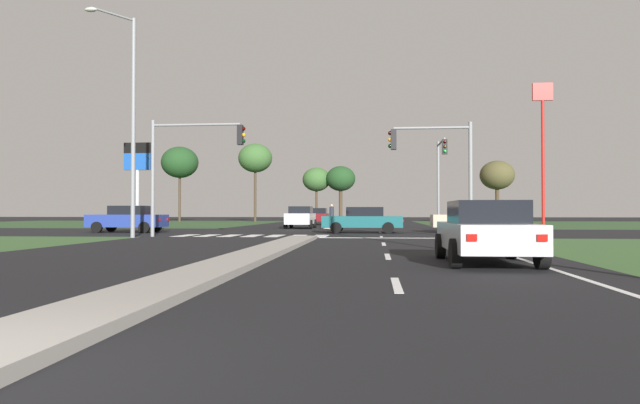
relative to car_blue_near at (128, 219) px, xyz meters
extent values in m
plane|color=black|center=(11.33, 1.03, -0.80)|extent=(200.00, 200.00, 0.00)
cube|color=#2D4C28|center=(-14.17, 25.53, -0.80)|extent=(35.00, 35.00, 0.01)
cube|color=#2D4C28|center=(36.83, 25.53, -0.80)|extent=(35.00, 35.00, 0.01)
cube|color=gray|center=(11.33, -17.97, -0.73)|extent=(1.20, 22.00, 0.14)
cube|color=#ADA89E|center=(11.33, 26.03, -0.73)|extent=(1.20, 36.00, 0.14)
cube|color=silver|center=(14.83, -23.01, -0.80)|extent=(0.14, 2.00, 0.01)
cube|color=silver|center=(14.83, -17.01, -0.80)|extent=(0.14, 2.00, 0.01)
cube|color=silver|center=(14.83, -11.01, -0.80)|extent=(0.14, 2.00, 0.01)
cube|color=silver|center=(14.83, -5.01, -0.80)|extent=(0.14, 2.00, 0.01)
cube|color=silver|center=(14.83, 0.99, -0.80)|extent=(0.14, 2.00, 0.01)
cube|color=silver|center=(18.18, -16.97, -0.80)|extent=(0.14, 24.00, 0.01)
cube|color=silver|center=(15.13, -5.97, -0.80)|extent=(6.40, 0.50, 0.01)
cube|color=silver|center=(4.93, -4.17, -0.80)|extent=(0.70, 2.80, 0.01)
cube|color=silver|center=(6.08, -4.17, -0.80)|extent=(0.70, 2.80, 0.01)
cube|color=silver|center=(7.23, -4.17, -0.80)|extent=(0.70, 2.80, 0.01)
cube|color=silver|center=(8.38, -4.17, -0.80)|extent=(0.70, 2.80, 0.01)
cube|color=silver|center=(9.53, -4.17, -0.80)|extent=(0.70, 2.80, 0.01)
cube|color=silver|center=(10.68, -4.17, -0.80)|extent=(0.70, 2.80, 0.01)
cube|color=silver|center=(11.83, -4.17, -0.80)|extent=(0.70, 2.80, 0.01)
cube|color=navy|center=(-0.03, 0.00, -0.12)|extent=(4.42, 1.81, 0.73)
cube|color=black|center=(0.12, 0.00, 0.51)|extent=(2.03, 1.59, 0.52)
cube|color=red|center=(2.20, -0.69, -0.04)|extent=(0.04, 0.20, 0.14)
cube|color=red|center=(2.20, 0.69, -0.04)|extent=(0.04, 0.20, 0.14)
cylinder|color=black|center=(-1.45, -0.90, -0.48)|extent=(0.64, 0.22, 0.64)
cylinder|color=black|center=(-1.45, 0.90, -0.48)|extent=(0.64, 0.22, 0.64)
cylinder|color=black|center=(1.38, -0.90, -0.48)|extent=(0.64, 0.22, 0.64)
cylinder|color=black|center=(1.38, 0.90, -0.48)|extent=(0.64, 0.22, 0.64)
cube|color=#19565B|center=(13.81, 0.40, -0.16)|extent=(4.55, 1.85, 0.64)
cube|color=black|center=(13.96, 0.40, 0.42)|extent=(2.09, 1.63, 0.52)
cube|color=red|center=(16.10, -0.30, -0.09)|extent=(0.04, 0.20, 0.14)
cube|color=red|center=(16.10, 1.10, -0.09)|extent=(0.04, 0.20, 0.14)
cylinder|color=black|center=(12.35, -0.53, -0.48)|extent=(0.64, 0.22, 0.64)
cylinder|color=black|center=(12.35, 1.33, -0.48)|extent=(0.64, 0.22, 0.64)
cylinder|color=black|center=(15.26, -0.53, -0.48)|extent=(0.64, 0.22, 0.64)
cylinder|color=black|center=(15.26, 1.33, -0.48)|extent=(0.64, 0.22, 0.64)
cube|color=#B7B7BC|center=(17.07, -18.77, -0.17)|extent=(1.78, 4.26, 0.62)
cube|color=black|center=(17.07, -18.92, 0.40)|extent=(1.57, 1.96, 0.52)
cube|color=red|center=(16.40, -20.92, -0.11)|extent=(0.20, 0.04, 0.14)
cube|color=red|center=(17.75, -20.92, -0.11)|extent=(0.20, 0.04, 0.14)
cylinder|color=black|center=(16.18, -17.41, -0.48)|extent=(0.22, 0.64, 0.64)
cylinder|color=black|center=(17.96, -17.41, -0.48)|extent=(0.22, 0.64, 0.64)
cylinder|color=black|center=(16.18, -20.14, -0.48)|extent=(0.22, 0.64, 0.64)
cylinder|color=black|center=(17.96, -20.14, -0.48)|extent=(0.22, 0.64, 0.64)
cube|color=silver|center=(9.09, 9.31, -0.09)|extent=(1.80, 4.45, 0.77)
cube|color=black|center=(9.09, 9.46, 0.55)|extent=(1.59, 2.05, 0.52)
cube|color=red|center=(9.78, 11.56, -0.02)|extent=(0.20, 0.04, 0.14)
cube|color=red|center=(8.41, 11.56, -0.02)|extent=(0.20, 0.04, 0.14)
cylinder|color=black|center=(9.99, 7.89, -0.48)|extent=(0.22, 0.64, 0.64)
cylinder|color=black|center=(8.19, 7.89, -0.48)|extent=(0.22, 0.64, 0.64)
cylinder|color=black|center=(9.99, 10.73, -0.48)|extent=(0.22, 0.64, 0.64)
cylinder|color=black|center=(8.19, 10.73, -0.48)|extent=(0.22, 0.64, 0.64)
cube|color=#BCAD8E|center=(20.01, 1.42, -0.12)|extent=(4.33, 1.79, 0.73)
cube|color=black|center=(20.16, 1.42, 0.51)|extent=(1.99, 1.58, 0.52)
cube|color=red|center=(22.19, 0.74, -0.04)|extent=(0.04, 0.20, 0.14)
cube|color=red|center=(22.19, 2.10, -0.04)|extent=(0.04, 0.20, 0.14)
cylinder|color=black|center=(18.62, 0.52, -0.48)|extent=(0.64, 0.22, 0.64)
cylinder|color=black|center=(18.62, 2.31, -0.48)|extent=(0.64, 0.22, 0.64)
cylinder|color=black|center=(21.39, 0.52, -0.48)|extent=(0.64, 0.22, 0.64)
cylinder|color=black|center=(21.39, 2.31, -0.48)|extent=(0.64, 0.22, 0.64)
cube|color=maroon|center=(9.13, 22.00, -0.11)|extent=(1.87, 4.13, 0.74)
cube|color=black|center=(9.13, 22.15, 0.52)|extent=(1.64, 1.90, 0.52)
cube|color=red|center=(9.84, 24.09, -0.04)|extent=(0.20, 0.04, 0.14)
cube|color=red|center=(8.42, 24.09, -0.04)|extent=(0.20, 0.04, 0.14)
cylinder|color=black|center=(10.06, 20.68, -0.48)|extent=(0.22, 0.64, 0.64)
cylinder|color=black|center=(8.20, 20.68, -0.48)|extent=(0.22, 0.64, 0.64)
cylinder|color=black|center=(10.06, 23.33, -0.48)|extent=(0.22, 0.64, 0.64)
cylinder|color=black|center=(8.20, 23.33, -0.48)|extent=(0.22, 0.64, 0.64)
cylinder|color=gray|center=(3.73, -5.57, 2.04)|extent=(0.18, 0.18, 5.69)
cylinder|color=gray|center=(5.90, -5.57, 4.63)|extent=(4.34, 0.12, 0.12)
cube|color=black|center=(8.07, -5.57, 4.11)|extent=(0.26, 0.32, 0.95)
sphere|color=#360503|center=(8.23, -5.57, 4.41)|extent=(0.20, 0.20, 0.20)
sphere|color=orange|center=(8.23, -5.57, 4.11)|extent=(0.20, 0.20, 0.20)
sphere|color=black|center=(8.23, -5.57, 3.81)|extent=(0.20, 0.20, 0.20)
cylinder|color=gray|center=(18.93, 7.63, 2.25)|extent=(0.18, 0.18, 6.09)
cylinder|color=gray|center=(18.93, 5.82, 5.04)|extent=(0.12, 3.62, 0.12)
cube|color=black|center=(18.93, 4.01, 4.52)|extent=(0.32, 0.26, 0.95)
sphere|color=#360503|center=(18.93, 3.85, 4.82)|extent=(0.20, 0.20, 0.20)
sphere|color=#3A2405|center=(18.93, 3.85, 4.52)|extent=(0.20, 0.20, 0.20)
sphere|color=green|center=(18.93, 3.85, 4.22)|extent=(0.20, 0.20, 0.20)
cylinder|color=gray|center=(18.93, -5.57, 1.89)|extent=(0.18, 0.18, 5.38)
cylinder|color=gray|center=(17.16, -5.57, 4.33)|extent=(3.53, 0.12, 0.12)
cube|color=black|center=(15.39, -5.57, 3.80)|extent=(0.26, 0.32, 0.95)
sphere|color=#360503|center=(15.23, -5.57, 4.10)|extent=(0.20, 0.20, 0.20)
sphere|color=orange|center=(15.23, -5.57, 3.80)|extent=(0.20, 0.20, 0.20)
sphere|color=black|center=(15.23, -5.57, 3.50)|extent=(0.20, 0.20, 0.20)
cylinder|color=gray|center=(3.26, -6.78, 4.35)|extent=(0.20, 0.20, 10.29)
cylinder|color=gray|center=(2.68, -7.70, 9.39)|extent=(1.24, 1.90, 0.10)
ellipsoid|color=#B2B2A8|center=(2.10, -8.62, 9.29)|extent=(0.56, 0.28, 0.20)
cylinder|color=#9E8966|center=(11.33, 10.15, -0.31)|extent=(0.16, 0.16, 0.71)
cylinder|color=#232833|center=(11.33, 10.15, 0.42)|extent=(0.34, 0.34, 0.74)
sphere|color=tan|center=(11.33, 10.15, 0.89)|extent=(0.21, 0.21, 0.21)
cylinder|color=red|center=(29.89, 21.29, 4.91)|extent=(0.28, 0.28, 11.42)
cube|color=red|center=(29.89, 21.29, 11.42)|extent=(1.80, 0.30, 1.60)
torus|color=yellow|center=(29.50, 21.46, 11.42)|extent=(0.96, 0.16, 0.96)
torus|color=yellow|center=(30.29, 21.46, 11.42)|extent=(0.96, 0.16, 0.96)
cylinder|color=silver|center=(-1.02, 3.75, 1.18)|extent=(0.24, 0.24, 3.97)
cube|color=#194CA5|center=(-1.02, 3.75, 3.72)|extent=(1.80, 0.24, 1.10)
cube|color=black|center=(-1.02, 3.75, 4.62)|extent=(1.80, 0.24, 0.70)
cylinder|color=#423323|center=(-9.44, 36.10, 2.25)|extent=(0.30, 0.30, 6.10)
ellipsoid|color=#1E421E|center=(-9.44, 36.10, 6.55)|extent=(4.56, 4.56, 3.87)
cylinder|color=#423323|center=(-0.07, 36.68, 2.56)|extent=(0.31, 0.31, 6.71)
ellipsoid|color=#38602D|center=(-0.07, 36.68, 7.06)|extent=(4.17, 4.17, 3.55)
cylinder|color=#423323|center=(7.41, 37.75, 1.34)|extent=(0.28, 0.28, 4.28)
ellipsoid|color=#38602D|center=(7.41, 37.75, 4.43)|extent=(3.46, 3.46, 2.94)
cylinder|color=#423323|center=(10.45, 37.00, 1.35)|extent=(0.43, 0.43, 4.29)
ellipsoid|color=#1E421E|center=(10.45, 37.00, 4.48)|extent=(3.58, 3.58, 3.05)
cylinder|color=#423323|center=(28.47, 33.99, 1.37)|extent=(0.44, 0.44, 4.34)
ellipsoid|color=#4C4728|center=(28.47, 33.99, 4.61)|extent=(3.88, 3.88, 3.30)
camera|label=1|loc=(14.46, -32.47, 0.40)|focal=32.06mm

